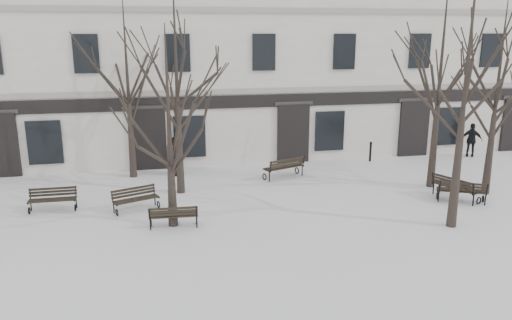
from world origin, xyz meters
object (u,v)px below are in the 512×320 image
object	(u,v)px
bench_4	(285,167)
bench_1	(173,215)
tree_1	(168,104)
bench_0	(135,198)
bench_2	(462,191)
bench_3	(53,199)
tree_3	(499,74)
bench_5	(455,187)
tree_2	(468,58)

from	to	relation	value
bench_4	bench_1	bearing A→B (deg)	22.34
tree_1	bench_0	distance (m)	4.28
tree_1	bench_2	world-z (taller)	tree_1
bench_0	bench_2	world-z (taller)	bench_2
bench_0	bench_4	size ratio (longest dim) A/B	0.87
bench_0	bench_1	distance (m)	2.38
bench_1	bench_3	distance (m)	4.95
tree_3	bench_1	xyz separation A→B (m)	(-12.51, -1.22, -4.33)
bench_4	tree_3	bearing A→B (deg)	131.97
tree_1	bench_0	size ratio (longest dim) A/B	3.81
tree_1	bench_2	bearing A→B (deg)	0.76
tree_1	bench_5	bearing A→B (deg)	2.94
tree_1	bench_5	world-z (taller)	tree_1
bench_0	bench_1	xyz separation A→B (m)	(1.29, -2.00, -0.01)
bench_1	bench_2	distance (m)	10.87
bench_1	bench_3	xyz separation A→B (m)	(-4.24, 2.55, 0.02)
bench_1	bench_5	bearing A→B (deg)	-173.09
tree_1	bench_4	xyz separation A→B (m)	(5.09, 4.68, -3.61)
tree_1	bench_1	bearing A→B (deg)	-86.98
bench_1	bench_4	bearing A→B (deg)	-133.22
bench_0	tree_1	bearing A→B (deg)	-76.14
bench_2	bench_0	bearing A→B (deg)	16.45
bench_4	bench_5	size ratio (longest dim) A/B	1.03
tree_2	tree_3	world-z (taller)	tree_2
tree_3	bench_0	distance (m)	14.48
bench_2	bench_5	size ratio (longest dim) A/B	0.95
tree_2	bench_1	world-z (taller)	tree_2
tree_2	bench_4	distance (m)	9.24
bench_3	bench_5	size ratio (longest dim) A/B	0.86
tree_1	bench_0	bearing A→B (deg)	125.73
tree_2	bench_5	size ratio (longest dim) A/B	4.58
bench_3	tree_2	bearing A→B (deg)	-18.13
tree_3	bench_4	size ratio (longest dim) A/B	3.82
tree_1	tree_3	world-z (taller)	tree_3
bench_4	bench_5	bearing A→B (deg)	122.76
bench_3	bench_5	world-z (taller)	bench_5
tree_2	bench_2	xyz separation A→B (m)	(1.71, 2.06, -5.06)
tree_3	bench_0	size ratio (longest dim) A/B	4.40
tree_1	bench_4	bearing A→B (deg)	42.59
tree_1	bench_4	size ratio (longest dim) A/B	3.31
bench_1	bench_2	xyz separation A→B (m)	(10.86, 0.37, 0.04)
bench_0	bench_4	world-z (taller)	bench_4
bench_0	bench_1	size ratio (longest dim) A/B	1.06
bench_4	tree_1	bearing A→B (deg)	20.95
bench_4	bench_2	bearing A→B (deg)	120.22
tree_1	bench_5	distance (m)	11.46
tree_1	bench_0	world-z (taller)	tree_1
tree_2	bench_2	bearing A→B (deg)	50.36
tree_1	bench_1	size ratio (longest dim) A/B	4.05
bench_0	bench_3	world-z (taller)	bench_3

